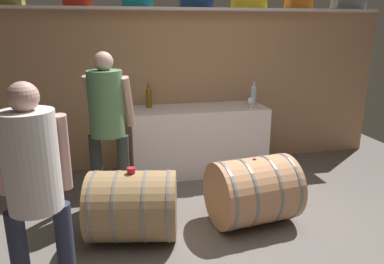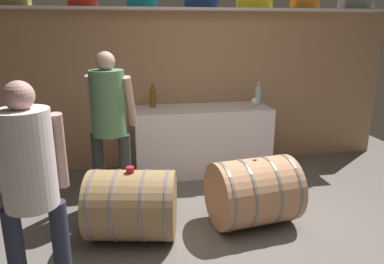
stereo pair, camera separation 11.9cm
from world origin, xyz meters
TOP-DOWN VIEW (x-y plane):
  - ground_plane at (0.00, 0.59)m, footprint 6.70×7.90m
  - back_wall_panel at (0.00, 2.35)m, footprint 5.50×0.10m
  - high_shelf_board at (0.00, 2.20)m, footprint 5.06×0.40m
  - work_cabinet at (0.00, 1.96)m, footprint 1.76×0.65m
  - wine_bottle_amber at (-0.63, 2.10)m, footprint 0.08×0.08m
  - wine_bottle_clear at (0.76, 1.98)m, footprint 0.08×0.08m
  - wine_glass at (0.65, 1.79)m, footprint 0.08×0.08m
  - wine_barrel_near at (-0.97, 0.47)m, footprint 0.89×0.78m
  - wine_barrel_far at (0.21, 0.52)m, footprint 0.88×0.76m
  - tasting_cup at (-0.97, 0.47)m, footprint 0.07×0.07m
  - winemaker_pouring at (-1.60, -0.30)m, footprint 0.49×0.38m
  - visitor_tasting at (-1.15, 1.16)m, footprint 0.54×0.45m

SIDE VIEW (x-z plane):
  - ground_plane at x=0.00m, z-range -0.02..0.00m
  - wine_barrel_near at x=-0.97m, z-range 0.00..0.65m
  - wine_barrel_far at x=0.21m, z-range 0.00..0.67m
  - work_cabinet at x=0.00m, z-range 0.00..0.88m
  - tasting_cup at x=-0.97m, z-range 0.65..0.70m
  - wine_glass at x=0.65m, z-range 0.90..1.04m
  - winemaker_pouring at x=-1.60m, z-range 0.18..1.77m
  - wine_bottle_amber at x=-0.63m, z-range 0.86..1.17m
  - wine_bottle_clear at x=0.76m, z-range 0.86..1.18m
  - visitor_tasting at x=-1.15m, z-range 0.19..1.85m
  - back_wall_panel at x=0.00m, z-range 0.00..2.09m
  - high_shelf_board at x=0.00m, z-range 2.09..2.12m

